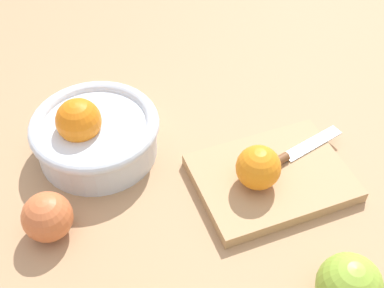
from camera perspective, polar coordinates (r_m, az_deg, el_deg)
ground_plane at (r=0.76m, az=1.44°, el=-6.73°), size 2.40×2.40×0.00m
bowl at (r=0.81m, az=-10.83°, el=1.18°), size 0.20×0.20×0.11m
cutting_board at (r=0.78m, az=8.85°, el=-3.76°), size 0.26×0.22×0.02m
orange_on_board at (r=0.74m, az=7.40°, el=-2.62°), size 0.07×0.07×0.07m
knife at (r=0.80m, az=11.09°, el=-1.10°), size 0.14×0.09×0.01m
apple_mid_left at (r=0.73m, az=-15.81°, el=-7.82°), size 0.07×0.07×0.07m
apple_front_right at (r=0.67m, az=17.10°, el=-14.88°), size 0.08×0.08×0.08m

